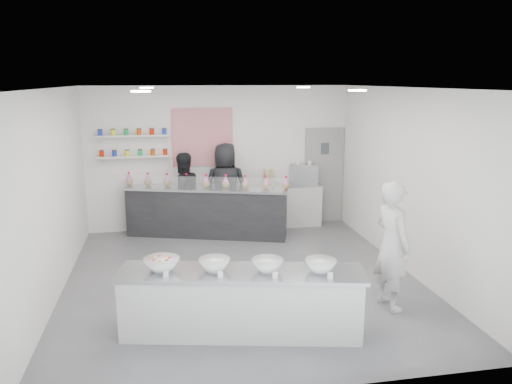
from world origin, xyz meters
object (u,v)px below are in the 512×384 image
Objects in this scene: woman_prep at (392,245)px; staff_left at (183,194)px; espresso_machine at (304,175)px; back_bar at (207,212)px; espresso_ledge at (293,205)px; staff_right at (226,188)px; prep_counter at (241,302)px.

staff_left is at bearing 22.44° from woman_prep.
woman_prep is (0.09, -4.11, -0.22)m from espresso_machine.
espresso_machine is at bearing 160.74° from staff_left.
woman_prep is at bearing -88.78° from espresso_machine.
back_bar is 2.65× the size of espresso_ledge.
espresso_ledge is at bearing 161.03° from staff_left.
staff_left is 0.89m from staff_right.
staff_left is at bearing 5.92° from staff_right.
espresso_machine is (2.13, 0.38, 0.62)m from back_bar.
staff_right reaches higher than espresso_machine.
prep_counter is at bearing 87.94° from woman_prep.
staff_left is (-0.46, 0.25, 0.34)m from back_bar.
prep_counter is at bearing -71.30° from back_bar.
staff_left reaches higher than prep_counter.
espresso_ledge is at bearing -168.91° from staff_right.
espresso_ledge reaches higher than prep_counter.
espresso_ledge is 2.24× the size of espresso_machine.
staff_left is at bearing -176.77° from espresso_ledge.
espresso_ledge is at bearing 180.00° from espresso_machine.
woman_prep reaches higher than staff_left.
woman_prep is (2.15, 0.36, 0.49)m from prep_counter.
staff_left is at bearing -177.05° from espresso_machine.
staff_right reaches higher than prep_counter.
staff_right is (0.89, 0.00, 0.09)m from staff_left.
espresso_ledge is 0.73× the size of staff_left.
prep_counter is 2.23m from woman_prep.
prep_counter is 2.47× the size of espresso_ledge.
staff_right reaches higher than espresso_ledge.
prep_counter is 4.09m from back_bar.
espresso_ledge is 0.68× the size of woman_prep.
prep_counter is at bearing 74.74° from staff_left.
woman_prep reaches higher than prep_counter.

